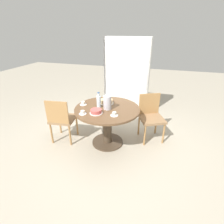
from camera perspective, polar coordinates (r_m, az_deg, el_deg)
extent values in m
plane|color=#B2A893|center=(3.35, -1.44, -9.90)|extent=(14.00, 14.00, 0.00)
cylinder|color=#473828|center=(3.34, -1.45, -9.69)|extent=(0.57, 0.57, 0.03)
cylinder|color=#473828|center=(3.16, -1.51, -4.66)|extent=(0.16, 0.16, 0.65)
cylinder|color=brown|center=(3.00, -1.59, 0.99)|extent=(1.12, 1.12, 0.04)
cylinder|color=#A87A47|center=(3.55, -11.36, -4.31)|extent=(0.03, 0.03, 0.41)
cylinder|color=#A87A47|center=(3.69, -16.62, -3.74)|extent=(0.03, 0.03, 0.41)
cylinder|color=#A87A47|center=(3.27, -13.52, -7.39)|extent=(0.03, 0.03, 0.41)
cylinder|color=#A87A47|center=(3.42, -19.14, -6.63)|extent=(0.03, 0.03, 0.41)
cube|color=#93704C|center=(3.37, -15.61, -2.15)|extent=(0.47, 0.47, 0.04)
cube|color=#A87A47|center=(3.11, -17.54, -0.14)|extent=(0.40, 0.08, 0.40)
cylinder|color=#A87A47|center=(3.23, 10.64, -7.53)|extent=(0.03, 0.03, 0.41)
cylinder|color=#A87A47|center=(3.36, 16.48, -6.81)|extent=(0.03, 0.03, 0.41)
cylinder|color=#A87A47|center=(3.52, 8.75, -4.39)|extent=(0.03, 0.03, 0.41)
cylinder|color=#A87A47|center=(3.64, 14.18, -3.85)|extent=(0.03, 0.03, 0.41)
cube|color=#93704C|center=(3.32, 12.89, -2.23)|extent=(0.56, 0.56, 0.04)
cube|color=#A87A47|center=(3.39, 12.08, 2.66)|extent=(0.37, 0.20, 0.40)
cube|color=silver|center=(4.17, 11.72, 10.51)|extent=(0.04, 0.28, 1.79)
cube|color=silver|center=(4.37, -1.72, 11.71)|extent=(0.04, 0.28, 1.79)
cube|color=silver|center=(4.12, 4.46, 10.77)|extent=(1.04, 0.02, 1.79)
cube|color=silver|center=(4.54, 4.45, 0.40)|extent=(0.97, 0.27, 0.04)
cube|color=silver|center=(4.33, 4.71, 7.36)|extent=(0.97, 0.27, 0.04)
cube|color=silver|center=(4.18, 5.01, 15.17)|extent=(0.97, 0.27, 0.04)
cube|color=silver|center=(4.11, 5.34, 23.14)|extent=(0.97, 0.27, 0.04)
cube|color=black|center=(4.38, 8.36, 2.77)|extent=(0.37, 0.21, 0.46)
cube|color=gold|center=(4.51, 0.77, 3.37)|extent=(0.37, 0.21, 0.41)
cube|color=gold|center=(4.19, 8.41, 10.40)|extent=(0.44, 0.21, 0.50)
cube|color=gold|center=(4.30, 1.26, 10.71)|extent=(0.44, 0.21, 0.45)
cube|color=orange|center=(4.08, 9.50, 17.86)|extent=(0.36, 0.21, 0.41)
cube|color=#703384|center=(4.20, 0.80, 18.98)|extent=(0.36, 0.21, 0.49)
cylinder|color=silver|center=(2.92, -1.51, 3.12)|extent=(0.14, 0.14, 0.23)
cone|color=silver|center=(2.87, -1.54, 5.45)|extent=(0.12, 0.12, 0.02)
sphere|color=silver|center=(2.86, -1.55, 5.83)|extent=(0.02, 0.02, 0.02)
cylinder|color=silver|center=(3.00, -4.32, 3.39)|extent=(0.08, 0.08, 0.20)
cylinder|color=silver|center=(2.96, -4.41, 5.69)|extent=(0.03, 0.03, 0.06)
cylinder|color=#2D5184|center=(2.95, -4.43, 6.32)|extent=(0.04, 0.04, 0.01)
cylinder|color=white|center=(3.18, -1.76, 2.93)|extent=(0.25, 0.25, 0.01)
cylinder|color=#DBB784|center=(3.17, -1.77, 3.56)|extent=(0.22, 0.22, 0.06)
cylinder|color=white|center=(2.81, -5.21, -0.34)|extent=(0.21, 0.21, 0.01)
cylinder|color=#C65651|center=(2.80, -5.24, 0.29)|extent=(0.18, 0.18, 0.06)
cylinder|color=white|center=(2.82, -9.52, -0.58)|extent=(0.12, 0.12, 0.01)
cylinder|color=silver|center=(2.81, -9.57, -0.03)|extent=(0.07, 0.07, 0.05)
cylinder|color=white|center=(2.73, 0.74, -1.10)|extent=(0.12, 0.12, 0.01)
cylinder|color=silver|center=(2.72, 0.75, -0.54)|extent=(0.07, 0.07, 0.05)
cylinder|color=white|center=(3.17, -9.35, 2.43)|extent=(0.12, 0.12, 0.01)
cylinder|color=silver|center=(3.16, -9.39, 2.93)|extent=(0.07, 0.07, 0.05)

